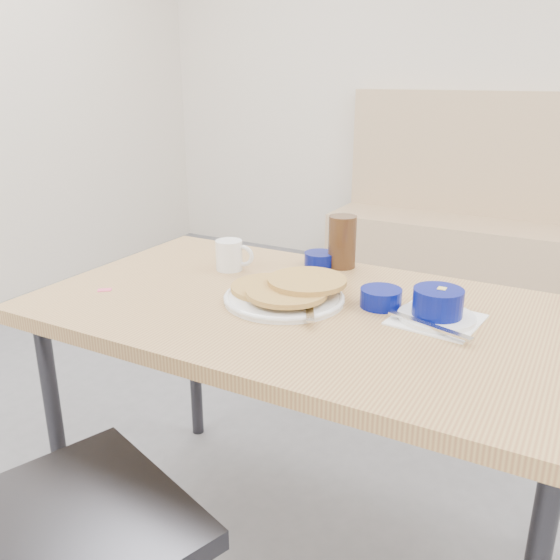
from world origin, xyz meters
The scene contains 11 objects.
wall_back centered at (0.00, 2.97, 1.40)m, with size 5.00×0.06×2.80m, color beige.
booth_bench centered at (0.00, 2.78, 0.35)m, with size 1.90×0.56×1.22m.
dining_table centered at (0.00, 0.25, 0.70)m, with size 1.40×0.80×0.76m.
diner_chair centered at (-0.22, -0.51, 0.59)m, with size 0.59×0.59×1.02m.
pancake_plate centered at (-0.06, 0.26, 0.78)m, with size 0.31×0.31×0.06m.
coffee_mug centered at (-0.33, 0.40, 0.81)m, with size 0.12×0.08×0.09m.
grits_setting centered at (0.32, 0.31, 0.79)m, with size 0.22×0.23×0.08m.
creamer_bowl centered at (-0.11, 0.56, 0.78)m, with size 0.09×0.09×0.04m.
butter_bowl centered at (0.17, 0.34, 0.78)m, with size 0.11×0.11×0.05m.
amber_tumbler centered at (-0.05, 0.59, 0.84)m, with size 0.08×0.08×0.16m, color #3E2513.
sugar_wrapper centered at (-0.54, 0.08, 0.76)m, with size 0.04×0.02×0.00m, color #F05078.
Camera 1 is at (0.62, -1.01, 1.32)m, focal length 38.00 mm.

